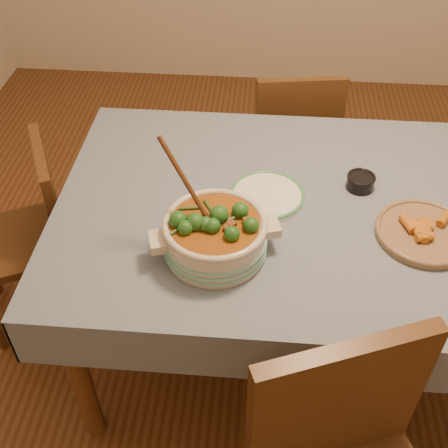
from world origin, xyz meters
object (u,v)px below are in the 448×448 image
(stew_casserole, at_px, (215,233))
(chair_left, at_px, (33,228))
(white_plate, at_px, (267,195))
(condiment_bowl, at_px, (361,181))
(chair_far, at_px, (292,138))
(dining_table, at_px, (310,226))
(fried_plate, at_px, (424,231))

(stew_casserole, height_order, chair_left, stew_casserole)
(white_plate, relative_size, condiment_bowl, 2.35)
(white_plate, height_order, chair_left, chair_left)
(stew_casserole, relative_size, white_plate, 1.36)
(stew_casserole, relative_size, chair_far, 0.47)
(dining_table, bearing_deg, white_plate, 169.39)
(fried_plate, distance_m, chair_far, 1.05)
(fried_plate, bearing_deg, condiment_bowl, 127.84)
(dining_table, bearing_deg, stew_casserole, -141.99)
(white_plate, bearing_deg, chair_left, 173.74)
(dining_table, relative_size, chair_left, 2.10)
(condiment_bowl, relative_size, chair_left, 0.15)
(white_plate, relative_size, fried_plate, 0.92)
(condiment_bowl, xyz_separation_m, chair_far, (-0.20, 0.71, -0.32))
(dining_table, distance_m, chair_left, 1.08)
(condiment_bowl, height_order, fried_plate, condiment_bowl)
(stew_casserole, height_order, white_plate, stew_casserole)
(stew_casserole, xyz_separation_m, white_plate, (0.15, 0.26, -0.06))
(dining_table, xyz_separation_m, chair_far, (-0.04, 0.82, -0.20))
(white_plate, bearing_deg, stew_casserole, -119.38)
(condiment_bowl, bearing_deg, stew_casserole, -143.25)
(dining_table, distance_m, fried_plate, 0.37)
(white_plate, bearing_deg, condiment_bowl, 14.38)
(stew_casserole, xyz_separation_m, chair_left, (-0.75, 0.36, -0.38))
(condiment_bowl, distance_m, chair_left, 1.25)
(condiment_bowl, bearing_deg, chair_left, 179.09)
(chair_far, bearing_deg, condiment_bowl, 96.79)
(chair_far, bearing_deg, stew_casserole, 67.52)
(white_plate, bearing_deg, chair_far, 81.84)
(stew_casserole, xyz_separation_m, condiment_bowl, (0.46, 0.34, -0.05))
(stew_casserole, relative_size, chair_left, 0.48)
(dining_table, relative_size, fried_plate, 5.41)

